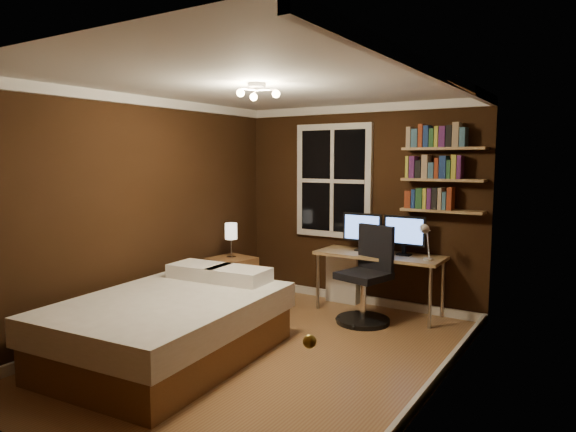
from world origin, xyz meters
The scene contains 24 objects.
floor centered at (0.00, 0.00, 0.00)m, with size 4.20×4.20×0.00m, color brown.
wall_back centered at (0.00, 2.10, 1.25)m, with size 3.20×0.04×2.50m, color black.
wall_left centered at (-1.60, 0.00, 1.25)m, with size 0.04×4.20×2.50m, color black.
wall_right centered at (1.60, 0.00, 1.25)m, with size 0.04×4.20×2.50m, color black.
ceiling centered at (0.00, 0.00, 2.50)m, with size 3.20×4.20×0.02m, color white.
window centered at (-0.35, 2.06, 1.55)m, with size 1.06×0.06×1.46m, color silver.
door centered at (1.59, -1.55, 1.02)m, with size 0.03×0.82×2.05m, color black, non-canonical shape.
door_knob centered at (1.55, -1.85, 1.00)m, with size 0.06×0.06×0.06m, color gold.
ceiling_fixture centered at (0.00, -0.10, 2.40)m, with size 0.44×0.44×0.18m, color beige, non-canonical shape.
bookshelf_lower centered at (1.08, 1.98, 1.25)m, with size 0.92×0.22×0.03m, color #987A4A.
books_row_lower centered at (1.08, 1.98, 1.38)m, with size 0.54×0.16×0.23m, color maroon, non-canonical shape.
bookshelf_middle centered at (1.08, 1.98, 1.60)m, with size 0.92×0.22×0.03m, color #987A4A.
books_row_middle centered at (1.08, 1.98, 1.73)m, with size 0.60×0.16×0.23m, color navy, non-canonical shape.
bookshelf_upper centered at (1.08, 1.98, 1.95)m, with size 0.92×0.22×0.03m, color #987A4A.
books_row_upper centered at (1.08, 1.98, 2.08)m, with size 0.60×0.16×0.23m, color #22502A, non-canonical shape.
bed centered at (-0.67, -0.54, 0.31)m, with size 1.70×2.24×0.72m.
nightstand centered at (-1.26, 1.09, 0.31)m, with size 0.49×0.49×0.61m, color brown.
bedside_lamp centered at (-1.26, 1.09, 0.83)m, with size 0.15×0.15×0.43m, color beige, non-canonical shape.
radiator centered at (-0.16, 1.99, 0.32)m, with size 0.42×0.15×0.64m, color silver.
desk centered at (0.41, 1.80, 0.65)m, with size 1.51×0.57×0.72m.
monitor_left centered at (0.15, 1.87, 0.95)m, with size 0.50×0.12×0.46m, color black, non-canonical shape.
monitor_right centered at (0.68, 1.87, 0.95)m, with size 0.50×0.12×0.46m, color black, non-canonical shape.
desk_lamp centered at (1.01, 1.65, 0.94)m, with size 0.14×0.32×0.44m, color silver, non-canonical shape.
office_chair centered at (0.42, 1.40, 0.43)m, with size 0.60×0.60×1.09m.
Camera 1 is at (2.69, -3.84, 1.85)m, focal length 32.00 mm.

